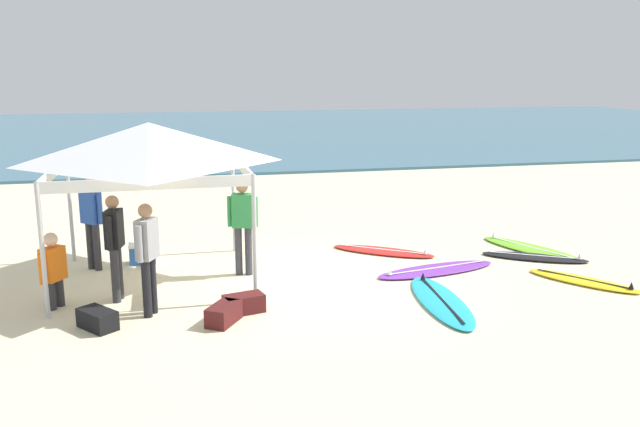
# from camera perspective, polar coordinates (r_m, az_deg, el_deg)

# --- Properties ---
(ground_plane) EXTENTS (80.00, 80.00, 0.00)m
(ground_plane) POSITION_cam_1_polar(r_m,az_deg,el_deg) (11.53, -1.53, -5.90)
(ground_plane) COLOR beige
(sea) EXTENTS (80.00, 36.00, 0.10)m
(sea) POSITION_cam_1_polar(r_m,az_deg,el_deg) (40.95, -10.27, 7.12)
(sea) COLOR #386B84
(sea) RESTS_ON ground
(canopy_tent) EXTENTS (3.22, 3.22, 2.75)m
(canopy_tent) POSITION_cam_1_polar(r_m,az_deg,el_deg) (11.51, -14.61, 5.86)
(canopy_tent) COLOR #B7B7BC
(canopy_tent) RESTS_ON ground
(surfboard_purple) EXTENTS (2.51, 1.11, 0.19)m
(surfboard_purple) POSITION_cam_1_polar(r_m,az_deg,el_deg) (12.25, 10.04, -4.81)
(surfboard_purple) COLOR purple
(surfboard_purple) RESTS_ON ground
(surfboard_lime) EXTENTS (1.50, 2.48, 0.19)m
(surfboard_lime) POSITION_cam_1_polar(r_m,az_deg,el_deg) (14.13, 17.84, -2.92)
(surfboard_lime) COLOR #7AD12D
(surfboard_lime) RESTS_ON ground
(surfboard_red) EXTENTS (2.04, 1.72, 0.19)m
(surfboard_red) POSITION_cam_1_polar(r_m,az_deg,el_deg) (13.34, 5.52, -3.26)
(surfboard_red) COLOR red
(surfboard_red) RESTS_ON ground
(surfboard_yellow) EXTENTS (1.52, 1.88, 0.19)m
(surfboard_yellow) POSITION_cam_1_polar(r_m,az_deg,el_deg) (12.32, 21.90, -5.43)
(surfboard_yellow) COLOR yellow
(surfboard_yellow) RESTS_ON ground
(surfboard_cyan) EXTENTS (0.92, 2.55, 0.19)m
(surfboard_cyan) POSITION_cam_1_polar(r_m,az_deg,el_deg) (10.65, 10.45, -7.46)
(surfboard_cyan) COLOR #23B2CC
(surfboard_cyan) RESTS_ON ground
(surfboard_black) EXTENTS (1.99, 1.50, 0.19)m
(surfboard_black) POSITION_cam_1_polar(r_m,az_deg,el_deg) (13.53, 18.15, -3.61)
(surfboard_black) COLOR black
(surfboard_black) RESTS_ON ground
(person_green) EXTENTS (0.53, 0.31, 1.71)m
(person_green) POSITION_cam_1_polar(r_m,az_deg,el_deg) (11.73, -6.71, -0.66)
(person_green) COLOR #383842
(person_green) RESTS_ON ground
(person_blue) EXTENTS (0.42, 0.41, 1.71)m
(person_blue) POSITION_cam_1_polar(r_m,az_deg,el_deg) (12.66, -19.21, -0.31)
(person_blue) COLOR #2D2D33
(person_blue) RESTS_ON ground
(person_grey) EXTENTS (0.36, 0.50, 1.71)m
(person_grey) POSITION_cam_1_polar(r_m,az_deg,el_deg) (10.04, -14.74, -3.20)
(person_grey) COLOR black
(person_grey) RESTS_ON ground
(person_black) EXTENTS (0.29, 0.54, 1.71)m
(person_black) POSITION_cam_1_polar(r_m,az_deg,el_deg) (10.82, -17.38, -2.25)
(person_black) COLOR #2D2D33
(person_black) RESTS_ON ground
(person_orange) EXTENTS (0.39, 0.47, 1.20)m
(person_orange) POSITION_cam_1_polar(r_m,az_deg,el_deg) (10.88, -22.14, -4.33)
(person_orange) COLOR #2D2D33
(person_orange) RESTS_ON ground
(gear_bag_near_tent) EXTENTS (0.59, 0.68, 0.28)m
(gear_bag_near_tent) POSITION_cam_1_polar(r_m,az_deg,el_deg) (9.76, -8.35, -8.61)
(gear_bag_near_tent) COLOR #4C1919
(gear_bag_near_tent) RESTS_ON ground
(gear_bag_by_pole) EXTENTS (0.66, 0.46, 0.28)m
(gear_bag_by_pole) POSITION_cam_1_polar(r_m,az_deg,el_deg) (10.13, -6.62, -7.77)
(gear_bag_by_pole) COLOR #4C1919
(gear_bag_by_pole) RESTS_ON ground
(gear_bag_on_sand) EXTENTS (0.62, 0.67, 0.28)m
(gear_bag_on_sand) POSITION_cam_1_polar(r_m,az_deg,el_deg) (9.98, -18.74, -8.68)
(gear_bag_on_sand) COLOR black
(gear_bag_on_sand) RESTS_ON ground
(cooler_box) EXTENTS (0.50, 0.36, 0.39)m
(cooler_box) POSITION_cam_1_polar(r_m,az_deg,el_deg) (12.98, -15.13, -3.34)
(cooler_box) COLOR #2D60B7
(cooler_box) RESTS_ON ground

